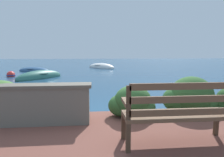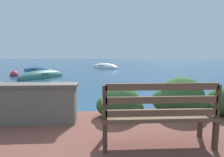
{
  "view_description": "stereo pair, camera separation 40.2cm",
  "coord_description": "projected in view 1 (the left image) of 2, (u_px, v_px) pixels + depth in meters",
  "views": [
    {
      "loc": [
        -0.16,
        -4.33,
        1.55
      ],
      "look_at": [
        0.8,
        5.85,
        0.17
      ],
      "focal_mm": 32.0,
      "sensor_mm": 36.0,
      "label": 1
    },
    {
      "loc": [
        0.24,
        -4.36,
        1.55
      ],
      "look_at": [
        0.8,
        5.85,
        0.17
      ],
      "focal_mm": 32.0,
      "sensor_mm": 36.0,
      "label": 2
    }
  ],
  "objects": [
    {
      "name": "hedge_clump_right",
      "position": [
        132.0,
        103.0,
        4.07
      ],
      "size": [
        0.96,
        0.69,
        0.65
      ],
      "color": "#2D5628",
      "rests_on": "patio_terrace"
    },
    {
      "name": "mooring_buoy",
      "position": [
        11.0,
        75.0,
        12.48
      ],
      "size": [
        0.55,
        0.55,
        0.5
      ],
      "color": "red",
      "rests_on": "ground_plane"
    },
    {
      "name": "ground_plane",
      "position": [
        101.0,
        121.0,
        4.49
      ],
      "size": [
        80.0,
        80.0,
        0.0
      ],
      "color": "navy"
    },
    {
      "name": "rowboat_nearest",
      "position": [
        40.0,
        77.0,
        11.64
      ],
      "size": [
        2.62,
        2.98,
        0.83
      ],
      "rotation": [
        0.0,
        0.0,
        4.05
      ],
      "color": "#336B5B",
      "rests_on": "ground_plane"
    },
    {
      "name": "rowboat_mid",
      "position": [
        34.0,
        71.0,
        15.76
      ],
      "size": [
        2.97,
        2.17,
        0.61
      ],
      "rotation": [
        0.0,
        0.0,
        2.69
      ],
      "color": "#2D517A",
      "rests_on": "ground_plane"
    },
    {
      "name": "hedge_clump_centre",
      "position": [
        64.0,
        107.0,
        4.03
      ],
      "size": [
        0.77,
        0.55,
        0.52
      ],
      "color": "#38662D",
      "rests_on": "patio_terrace"
    },
    {
      "name": "stone_wall",
      "position": [
        39.0,
        104.0,
        3.67
      ],
      "size": [
        1.93,
        0.39,
        0.74
      ],
      "color": "#666056",
      "rests_on": "patio_terrace"
    },
    {
      "name": "rowboat_far",
      "position": [
        101.0,
        67.0,
        18.88
      ],
      "size": [
        3.01,
        3.18,
        0.82
      ],
      "rotation": [
        0.0,
        0.0,
        2.29
      ],
      "color": "silver",
      "rests_on": "ground_plane"
    },
    {
      "name": "hedge_clump_left",
      "position": [
        0.0,
        103.0,
        3.89
      ],
      "size": [
        1.15,
        0.83,
        0.78
      ],
      "color": "#426B33",
      "rests_on": "patio_terrace"
    },
    {
      "name": "hedge_clump_far_right",
      "position": [
        190.0,
        97.0,
        4.35
      ],
      "size": [
        1.17,
        0.84,
        0.8
      ],
      "color": "#2D5628",
      "rests_on": "patio_terrace"
    },
    {
      "name": "park_bench",
      "position": [
        179.0,
        112.0,
        2.81
      ],
      "size": [
        1.57,
        0.48,
        0.93
      ],
      "rotation": [
        0.0,
        0.0,
        0.01
      ],
      "color": "#433123",
      "rests_on": "patio_terrace"
    }
  ]
}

